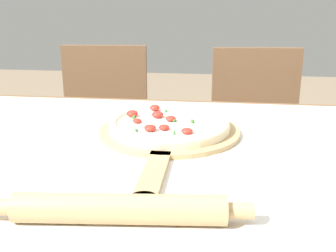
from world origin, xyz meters
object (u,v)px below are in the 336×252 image
object	(u,v)px
rolling_pin	(117,209)
chair_left	(104,132)
chair_right	(256,138)
pizza_peel	(168,135)
pizza	(169,124)

from	to	relation	value
rolling_pin	chair_left	xyz separation A→B (m)	(-0.36, 1.18, -0.28)
rolling_pin	chair_right	world-z (taller)	chair_right
rolling_pin	chair_left	bearing A→B (deg)	106.87
pizza_peel	pizza	bearing A→B (deg)	92.10
chair_left	chair_right	distance (m)	0.68
pizza_peel	chair_right	bearing A→B (deg)	69.20
pizza	rolling_pin	xyz separation A→B (m)	(-0.03, -0.44, -0.00)
pizza_peel	chair_left	world-z (taller)	chair_left
pizza_peel	pizza	distance (m)	0.03
chair_right	pizza_peel	bearing A→B (deg)	-115.77
rolling_pin	pizza	bearing A→B (deg)	86.33
pizza	chair_left	bearing A→B (deg)	117.64
pizza_peel	rolling_pin	bearing A→B (deg)	-94.02
pizza_peel	chair_left	distance (m)	0.89
pizza	rolling_pin	distance (m)	0.44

